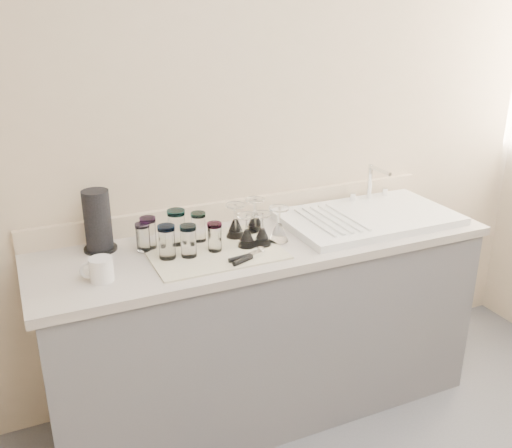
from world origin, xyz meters
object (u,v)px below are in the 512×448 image
goblet_front_left (247,235)px  paper_towel_roll (98,221)px  goblet_back_left (235,226)px  tumbler_teal (148,232)px  tumbler_purple (199,227)px  goblet_back_right (255,220)px  can_opener (247,257)px  goblet_extra (279,229)px  tumbler_extra (143,237)px  sink_unit (368,217)px  white_mug (101,270)px  tumbler_lavender (215,237)px  tumbler_cyan (177,227)px  goblet_front_right (262,234)px  tumbler_magenta (167,242)px  tumbler_blue (188,241)px

goblet_front_left → paper_towel_roll: bearing=157.8°
goblet_back_left → tumbler_teal: bearing=174.1°
tumbler_purple → goblet_back_right: 0.27m
goblet_front_left → can_opener: bearing=-112.8°
goblet_extra → tumbler_extra: bearing=166.2°
sink_unit → goblet_back_left: 0.67m
goblet_extra → white_mug: bearing=-175.9°
tumbler_purple → paper_towel_roll: size_ratio=0.49×
tumbler_lavender → paper_towel_roll: paper_towel_roll is taller
tumbler_purple → goblet_front_left: bearing=-40.0°
tumbler_cyan → goblet_front_right: tumbler_cyan is taller
goblet_back_right → paper_towel_roll: bearing=172.6°
tumbler_extra → white_mug: bearing=-137.4°
goblet_back_left → white_mug: bearing=-164.2°
goblet_back_left → goblet_front_right: bearing=-62.3°
tumbler_purple → paper_towel_roll: paper_towel_roll is taller
sink_unit → white_mug: bearing=-174.9°
tumbler_purple → tumbler_magenta: 0.21m
tumbler_cyan → goblet_back_right: (0.37, -0.00, -0.03)m
tumbler_purple → can_opener: (0.12, -0.27, -0.06)m
tumbler_lavender → goblet_front_left: (0.14, -0.01, -0.01)m
tumbler_magenta → tumbler_blue: tumbler_magenta is taller
tumbler_teal → tumbler_blue: 0.20m
paper_towel_roll → tumbler_purple: bearing=-13.0°
tumbler_lavender → white_mug: size_ratio=0.91×
tumbler_blue → paper_towel_roll: paper_towel_roll is taller
tumbler_lavender → white_mug: tumbler_lavender is taller
goblet_back_left → paper_towel_roll: size_ratio=0.58×
goblet_front_left → goblet_extra: bearing=-0.6°
tumbler_lavender → goblet_front_right: bearing=-7.1°
goblet_front_right → white_mug: (-0.69, -0.04, -0.01)m
goblet_front_left → goblet_extra: size_ratio=0.93×
tumbler_purple → tumbler_lavender: tumbler_purple is taller
tumbler_teal → white_mug: 0.33m
white_mug → tumbler_cyan: bearing=29.6°
sink_unit → goblet_extra: 0.52m
goblet_back_right → goblet_back_left: bearing=-165.5°
tumbler_blue → goblet_front_left: goblet_front_left is taller
tumbler_cyan → sink_unit: bearing=-5.5°
tumbler_blue → tumbler_extra: bearing=139.3°
tumbler_purple → can_opener: 0.30m
tumbler_cyan → goblet_extra: (0.42, -0.15, -0.03)m
tumbler_purple → tumbler_lavender: (0.03, -0.13, -0.00)m
tumbler_cyan → tumbler_blue: (0.01, -0.15, -0.01)m
sink_unit → tumbler_teal: (-1.05, 0.10, 0.06)m
goblet_back_right → goblet_front_left: size_ratio=1.07×
goblet_back_right → goblet_extra: size_ratio=1.00×
tumbler_teal → goblet_front_right: goblet_front_right is taller
can_opener → tumbler_teal: bearing=139.4°
tumbler_lavender → can_opener: tumbler_lavender is taller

